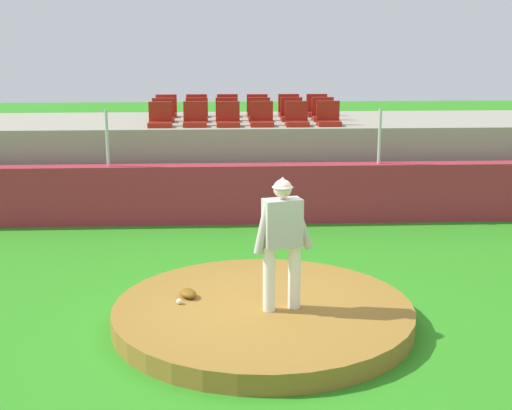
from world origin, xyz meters
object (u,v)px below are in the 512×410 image
object	(u,v)px
stadium_chair_0	(160,119)
stadium_chair_2	(228,119)
stadium_chair_5	(329,118)
stadium_chair_12	(166,110)
stadium_chair_1	(195,119)
stadium_chair_14	(228,110)
stadium_chair_4	(297,118)
stadium_chair_11	(323,113)
pitcher	(282,234)
baseball	(179,301)
stadium_chair_8	(227,114)
stadium_chair_7	(197,114)
stadium_chair_6	(163,114)
stadium_chair_9	(259,114)
fielding_glove	(188,293)
stadium_chair_13	(197,110)
stadium_chair_10	(292,113)
stadium_chair_15	(257,110)
stadium_chair_16	(289,109)
stadium_chair_3	(262,118)
stadium_chair_17	(317,109)

from	to	relation	value
stadium_chair_0	stadium_chair_2	xyz separation A→B (m)	(1.41, -0.01, 0.00)
stadium_chair_5	stadium_chair_12	distance (m)	3.90
stadium_chair_1	stadium_chair_14	size ratio (longest dim) A/B	1.00
stadium_chair_4	stadium_chair_14	size ratio (longest dim) A/B	1.00
stadium_chair_4	stadium_chair_11	bearing A→B (deg)	-127.62
pitcher	stadium_chair_12	bearing A→B (deg)	89.13
baseball	stadium_chair_8	world-z (taller)	stadium_chair_8
stadium_chair_7	stadium_chair_6	bearing A→B (deg)	0.17
stadium_chair_6	stadium_chair_9	world-z (taller)	same
fielding_glove	stadium_chair_13	bearing A→B (deg)	155.43
baseball	stadium_chair_10	bearing A→B (deg)	73.05
baseball	stadium_chair_9	distance (m)	7.33
stadium_chair_6	stadium_chair_15	distance (m)	2.27
stadium_chair_1	stadium_chair_6	distance (m)	1.08
stadium_chair_0	stadium_chair_2	world-z (taller)	same
pitcher	stadium_chair_16	size ratio (longest dim) A/B	3.43
stadium_chair_7	stadium_chair_9	bearing A→B (deg)	-178.80
stadium_chair_5	stadium_chair_0	bearing A→B (deg)	0.31
stadium_chair_4	stadium_chair_8	size ratio (longest dim) A/B	1.00
stadium_chair_13	pitcher	bearing A→B (deg)	99.04
fielding_glove	stadium_chair_0	world-z (taller)	stadium_chair_0
stadium_chair_5	stadium_chair_15	world-z (taller)	same
stadium_chair_4	stadium_chair_8	distance (m)	1.69
stadium_chair_1	stadium_chair_3	bearing A→B (deg)	179.38
fielding_glove	stadium_chair_16	distance (m)	8.04
stadium_chair_15	stadium_chair_4	bearing A→B (deg)	113.38
stadium_chair_15	stadium_chair_9	bearing A→B (deg)	90.06
stadium_chair_0	stadium_chair_3	distance (m)	2.10
stadium_chair_2	stadium_chair_5	bearing A→B (deg)	-179.27
fielding_glove	stadium_chair_11	world-z (taller)	stadium_chair_11
stadium_chair_3	stadium_chair_12	bearing A→B (deg)	-39.16
stadium_chair_1	stadium_chair_7	size ratio (longest dim) A/B	1.00
stadium_chair_5	stadium_chair_14	distance (m)	2.71
stadium_chair_3	stadium_chair_4	xyz separation A→B (m)	(0.73, -0.02, 0.00)
stadium_chair_5	stadium_chair_15	xyz separation A→B (m)	(-1.40, 1.68, 0.00)
stadium_chair_2	stadium_chair_10	size ratio (longest dim) A/B	1.00
pitcher	baseball	world-z (taller)	pitcher
stadium_chair_5	stadium_chair_10	size ratio (longest dim) A/B	1.00
stadium_chair_2	stadium_chair_3	bearing A→B (deg)	-178.17
fielding_glove	stadium_chair_13	xyz separation A→B (m)	(-0.08, 7.63, 1.62)
pitcher	fielding_glove	xyz separation A→B (m)	(-1.21, 0.47, -0.94)
stadium_chair_17	stadium_chair_2	bearing A→B (deg)	39.36
pitcher	stadium_chair_1	distance (m)	6.55
fielding_glove	stadium_chair_14	size ratio (longest dim) A/B	0.60
stadium_chair_1	stadium_chair_14	world-z (taller)	same
stadium_chair_2	stadium_chair_15	xyz separation A→B (m)	(0.69, 1.70, 0.00)
baseball	stadium_chair_8	size ratio (longest dim) A/B	0.15
stadium_chair_1	stadium_chair_3	world-z (taller)	same
baseball	stadium_chair_12	xyz separation A→B (m)	(-0.68, 7.86, 1.64)
stadium_chair_16	stadium_chair_10	bearing A→B (deg)	88.82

